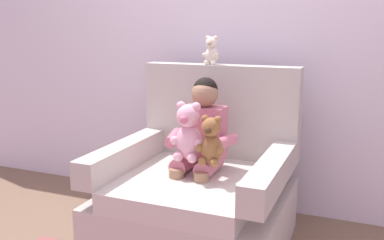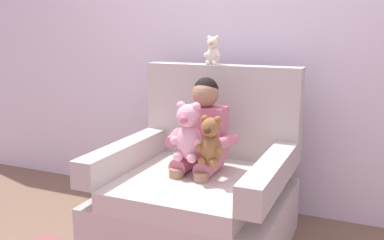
# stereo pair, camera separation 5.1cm
# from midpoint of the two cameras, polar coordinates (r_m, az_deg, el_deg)

# --- Properties ---
(back_wall) EXTENTS (6.00, 0.10, 2.60)m
(back_wall) POSITION_cam_midpoint_polar(r_m,az_deg,el_deg) (3.28, 5.39, 11.01)
(back_wall) COLOR silver
(back_wall) RESTS_ON ground
(armchair) EXTENTS (1.09, 1.03, 1.11)m
(armchair) POSITION_cam_midpoint_polar(r_m,az_deg,el_deg) (2.78, 0.45, -9.60)
(armchair) COLOR #BCB7AD
(armchair) RESTS_ON ground
(seated_child) EXTENTS (0.45, 0.39, 0.82)m
(seated_child) POSITION_cam_midpoint_polar(r_m,az_deg,el_deg) (2.71, 0.63, -2.28)
(seated_child) COLOR #C66B7F
(seated_child) RESTS_ON armchair
(plush_pink) EXTENTS (0.21, 0.17, 0.35)m
(plush_pink) POSITION_cam_midpoint_polar(r_m,az_deg,el_deg) (2.56, -1.05, -1.74)
(plush_pink) COLOR #EAA8BC
(plush_pink) RESTS_ON armchair
(plush_brown) EXTENTS (0.17, 0.14, 0.29)m
(plush_brown) POSITION_cam_midpoint_polar(r_m,az_deg,el_deg) (2.48, 1.95, -2.87)
(plush_brown) COLOR brown
(plush_brown) RESTS_ON armchair
(plush_cream_on_backrest) EXTENTS (0.12, 0.09, 0.20)m
(plush_cream_on_backrest) POSITION_cam_midpoint_polar(r_m,az_deg,el_deg) (2.97, 2.07, 9.05)
(plush_cream_on_backrest) COLOR silver
(plush_cream_on_backrest) RESTS_ON armchair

